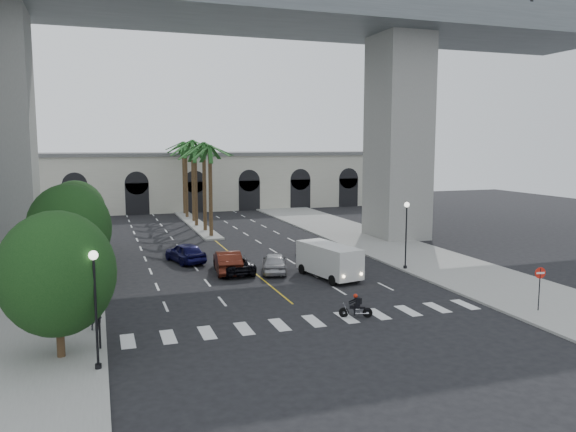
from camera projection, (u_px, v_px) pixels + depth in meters
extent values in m
plane|color=black|center=(304.00, 313.00, 32.68)|extent=(140.00, 140.00, 0.00)
cube|color=gray|center=(47.00, 275.00, 41.96)|extent=(8.00, 100.00, 0.15)
cube|color=gray|center=(400.00, 250.00, 51.54)|extent=(8.00, 100.00, 0.15)
cube|color=gray|center=(195.00, 224.00, 68.34)|extent=(2.00, 24.00, 0.20)
cube|color=beige|center=(176.00, 183.00, 83.80)|extent=(70.00, 10.00, 8.00)
cube|color=slate|center=(175.00, 154.00, 83.25)|extent=(71.00, 10.50, 0.50)
cube|color=gray|center=(398.00, 138.00, 57.90)|extent=(5.00, 6.00, 20.80)
cube|color=gray|center=(1.00, 136.00, 46.08)|extent=(5.00, 6.00, 20.80)
cube|color=slate|center=(273.00, 11.00, 52.09)|extent=(75.00, 13.00, 2.50)
cylinder|color=#47331E|center=(211.00, 193.00, 58.35)|extent=(0.40, 0.40, 9.50)
cylinder|color=#47331E|center=(204.00, 188.00, 62.12)|extent=(0.40, 0.40, 9.80)
cylinder|color=#47331E|center=(196.00, 188.00, 65.81)|extent=(0.40, 0.40, 9.30)
cylinder|color=#47331E|center=(193.00, 182.00, 69.63)|extent=(0.40, 0.40, 10.10)
cylinder|color=#47331E|center=(186.00, 182.00, 73.33)|extent=(0.40, 0.40, 9.60)
cylinder|color=#47331E|center=(184.00, 179.00, 77.17)|extent=(0.40, 0.40, 9.90)
cylinder|color=#382616|center=(60.00, 335.00, 25.56)|extent=(0.36, 0.36, 2.34)
ellipsoid|color=black|center=(57.00, 274.00, 25.19)|extent=(5.20, 5.20, 5.72)
cylinder|color=#382616|center=(72.00, 272.00, 37.76)|extent=(0.36, 0.36, 2.45)
ellipsoid|color=black|center=(70.00, 228.00, 37.37)|extent=(5.44, 5.44, 5.98)
cylinder|color=#382616|center=(77.00, 244.00, 49.03)|extent=(0.36, 0.36, 2.27)
ellipsoid|color=black|center=(76.00, 212.00, 48.67)|extent=(5.04, 5.04, 5.54)
cylinder|color=black|center=(98.00, 368.00, 24.32)|extent=(0.28, 0.28, 0.36)
cylinder|color=black|center=(96.00, 314.00, 24.01)|extent=(0.11, 0.11, 5.00)
sphere|color=white|center=(93.00, 255.00, 23.68)|extent=(0.40, 0.40, 0.40)
cylinder|color=black|center=(97.00, 267.00, 44.03)|extent=(0.28, 0.28, 0.36)
cylinder|color=black|center=(96.00, 237.00, 43.72)|extent=(0.11, 0.11, 5.00)
sphere|color=white|center=(94.00, 204.00, 43.39)|extent=(0.40, 0.40, 0.40)
cylinder|color=black|center=(405.00, 268.00, 43.81)|extent=(0.28, 0.28, 0.36)
cylinder|color=black|center=(406.00, 237.00, 43.50)|extent=(0.11, 0.11, 5.00)
sphere|color=white|center=(407.00, 205.00, 43.17)|extent=(0.40, 0.40, 0.40)
cylinder|color=black|center=(99.00, 316.00, 26.50)|extent=(0.10, 0.10, 3.50)
cube|color=black|center=(98.00, 285.00, 26.30)|extent=(0.25, 0.18, 0.80)
cylinder|color=black|center=(99.00, 294.00, 30.25)|extent=(0.10, 0.10, 3.50)
cube|color=black|center=(97.00, 267.00, 30.06)|extent=(0.25, 0.18, 0.80)
cylinder|color=black|center=(344.00, 312.00, 31.92)|extent=(0.56, 0.29, 0.56)
cylinder|color=black|center=(368.00, 313.00, 31.88)|extent=(0.56, 0.29, 0.56)
cube|color=silver|center=(356.00, 311.00, 31.89)|extent=(0.44, 0.38, 0.24)
cube|color=black|center=(354.00, 307.00, 31.86)|extent=(0.56, 0.37, 0.19)
cube|color=black|center=(361.00, 307.00, 31.85)|extent=(0.48, 0.36, 0.11)
cylinder|color=black|center=(347.00, 303.00, 31.84)|extent=(0.21, 0.50, 0.03)
cube|color=black|center=(358.00, 301.00, 31.81)|extent=(0.35, 0.42, 0.49)
cube|color=black|center=(360.00, 301.00, 31.80)|extent=(0.22, 0.31, 0.36)
sphere|color=#B21E0B|center=(356.00, 296.00, 31.77)|extent=(0.24, 0.24, 0.24)
imported|color=#9F9EA2|center=(275.00, 263.00, 42.93)|extent=(3.10, 4.91, 1.56)
imported|color=#48180E|center=(228.00, 262.00, 42.88)|extent=(2.41, 5.40, 1.72)
imported|color=black|center=(234.00, 264.00, 42.84)|extent=(2.42, 5.17, 1.43)
imported|color=slate|center=(319.00, 250.00, 48.27)|extent=(3.21, 5.57, 1.52)
imported|color=#0E0D3F|center=(185.00, 253.00, 46.54)|extent=(3.22, 5.27, 1.68)
cube|color=silver|center=(329.00, 259.00, 41.14)|extent=(3.22, 6.09, 2.14)
cube|color=black|center=(351.00, 263.00, 38.76)|extent=(2.00, 0.65, 0.91)
cylinder|color=black|center=(333.00, 280.00, 39.02)|extent=(0.44, 0.79, 0.75)
cylinder|color=black|center=(357.00, 277.00, 40.02)|extent=(0.44, 0.79, 0.75)
cylinder|color=black|center=(303.00, 269.00, 42.51)|extent=(0.44, 0.79, 0.75)
cylinder|color=black|center=(325.00, 266.00, 43.52)|extent=(0.44, 0.79, 0.75)
imported|color=black|center=(95.00, 312.00, 29.29)|extent=(0.69, 0.47, 1.84)
imported|color=black|center=(30.00, 286.00, 35.07)|extent=(0.88, 0.71, 1.70)
cylinder|color=black|center=(539.00, 291.00, 32.63)|extent=(0.06, 0.06, 2.66)
cylinder|color=red|center=(540.00, 273.00, 32.50)|extent=(0.66, 0.15, 0.67)
cube|color=silver|center=(540.00, 273.00, 32.50)|extent=(0.51, 0.11, 0.11)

